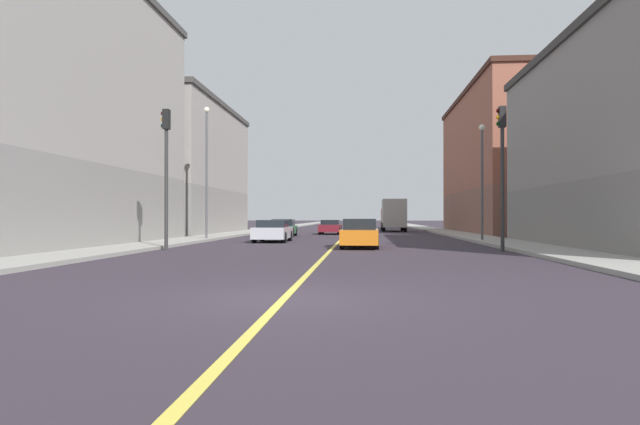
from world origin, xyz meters
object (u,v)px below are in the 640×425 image
object	(u,v)px
building_left_mid	(512,163)
traffic_light_left_near	(502,158)
building_right_midblock	(175,169)
car_green	(283,228)
car_maroon	(330,227)
car_orange	(360,234)
street_lamp_left_near	(482,169)
traffic_light_right_near	(166,159)
box_truck	(393,215)
car_silver	(273,231)
street_lamp_right_near	(207,160)
building_right_corner	(38,109)

from	to	relation	value
building_left_mid	traffic_light_left_near	bearing A→B (deg)	-105.98
building_right_midblock	car_green	size ratio (longest dim) A/B	4.31
car_maroon	traffic_light_left_near	bearing A→B (deg)	-68.57
car_orange	car_green	world-z (taller)	car_orange
street_lamp_left_near	traffic_light_left_near	bearing A→B (deg)	-96.78
building_left_mid	traffic_light_right_near	bearing A→B (deg)	-130.28
traffic_light_right_near	box_truck	distance (m)	34.10
building_right_midblock	car_silver	xyz separation A→B (m)	(11.06, -14.26, -5.02)
car_silver	street_lamp_right_near	bearing A→B (deg)	160.38
traffic_light_left_near	car_maroon	distance (m)	24.12
traffic_light_right_near	street_lamp_right_near	xyz separation A→B (m)	(-0.98, 9.63, 1.00)
car_silver	car_green	xyz separation A→B (m)	(-0.67, 8.78, 0.00)
traffic_light_right_near	building_left_mid	bearing A→B (deg)	49.72
building_right_midblock	traffic_light_left_near	world-z (taller)	building_right_midblock
box_truck	car_silver	bearing A→B (deg)	-109.61
traffic_light_right_near	car_green	world-z (taller)	traffic_light_right_near
traffic_light_left_near	car_green	world-z (taller)	traffic_light_left_near
building_right_corner	street_lamp_right_near	world-z (taller)	building_right_corner
street_lamp_right_near	car_maroon	distance (m)	15.13
building_right_corner	street_lamp_right_near	xyz separation A→B (m)	(6.55, 7.28, -1.89)
building_left_mid	street_lamp_right_near	bearing A→B (deg)	-144.30
building_right_midblock	box_truck	bearing A→B (deg)	26.03
building_left_mid	box_truck	world-z (taller)	building_left_mid
box_truck	car_orange	bearing A→B (deg)	-96.33
car_maroon	box_truck	world-z (taller)	box_truck
car_green	building_left_mid	bearing A→B (deg)	26.22
car_silver	box_truck	bearing A→B (deg)	70.39
street_lamp_left_near	car_maroon	distance (m)	17.19
car_green	box_truck	bearing A→B (deg)	58.66
building_left_mid	street_lamp_left_near	bearing A→B (deg)	-110.11
traffic_light_left_near	traffic_light_right_near	distance (m)	14.83
car_orange	street_lamp_right_near	bearing A→B (deg)	143.22
car_orange	car_maroon	world-z (taller)	car_orange
building_right_midblock	building_right_corner	bearing A→B (deg)	-90.00
car_silver	car_maroon	size ratio (longest dim) A/B	0.99
traffic_light_right_near	car_green	distance (m)	17.39
building_right_midblock	traffic_light_left_near	xyz separation A→B (m)	(22.37, -22.29, -1.64)
street_lamp_right_near	box_truck	xyz separation A→B (m)	(12.98, 22.20, -3.39)
traffic_light_left_near	box_truck	distance (m)	32.04
building_left_mid	building_right_corner	world-z (taller)	building_right_corner
street_lamp_right_near	car_orange	distance (m)	12.91
building_right_corner	street_lamp_left_near	xyz separation A→B (m)	(23.38, 6.19, -2.69)
street_lamp_right_near	box_truck	bearing A→B (deg)	59.67
building_left_mid	car_maroon	size ratio (longest dim) A/B	5.69
building_right_corner	building_right_midblock	size ratio (longest dim) A/B	1.00
box_truck	traffic_light_right_near	bearing A→B (deg)	-110.66
traffic_light_left_near	street_lamp_right_near	bearing A→B (deg)	148.65
traffic_light_left_near	box_truck	world-z (taller)	traffic_light_left_near
street_lamp_left_near	car_orange	size ratio (longest dim) A/B	1.56
building_left_mid	car_maroon	world-z (taller)	building_left_mid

